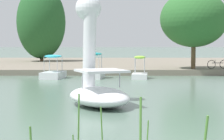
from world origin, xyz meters
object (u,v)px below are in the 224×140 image
Objects in this scene: swan_boat at (96,73)px; pedal_boat_teal at (95,71)px; pedal_boat_lime at (140,72)px; pedal_boat_cyan at (53,71)px; bicycle_parked at (218,64)px; tree_willow_near_path at (41,22)px; tree_sapling_by_fence at (194,19)px.

pedal_boat_teal is at bearing 93.03° from swan_boat.
pedal_boat_cyan reaches higher than pedal_boat_lime.
swan_boat is 2.21× the size of pedal_boat_lime.
bicycle_parked is (8.21, 14.90, -0.41)m from swan_boat.
bicycle_parked is at bearing 21.51° from pedal_boat_teal.
tree_willow_near_path is (-6.44, 16.78, 4.05)m from pedal_boat_teal.
pedal_boat_teal is at bearing -69.01° from tree_willow_near_path.
swan_boat is at bearing -75.98° from tree_willow_near_path.
bicycle_parked is (1.74, -0.18, -3.29)m from tree_sapling_by_fence.
pedal_boat_teal is 2.66m from pedal_boat_cyan.
tree_sapling_by_fence is (9.73, 3.76, 3.55)m from pedal_boat_cyan.
pedal_boat_lime is (2.30, 11.15, -0.75)m from swan_boat.
swan_boat is 2.54× the size of bicycle_parked.
pedal_boat_lime is 2.92m from pedal_boat_teal.
swan_boat is at bearing -118.85° from bicycle_parked.
tree_sapling_by_fence reaches higher than bicycle_parked.
tree_sapling_by_fence is at bearing 21.15° from pedal_boat_cyan.
pedal_boat_teal is 0.35× the size of tree_sapling_by_fence.
pedal_boat_teal is at bearing 2.23° from pedal_boat_cyan.
bicycle_parked is (5.92, 3.76, 0.34)m from pedal_boat_lime.
tree_sapling_by_fence is at bearing 27.35° from pedal_boat_teal.
swan_boat is 11.80m from pedal_boat_cyan.
tree_willow_near_path is 5.05× the size of bicycle_parked.
tree_willow_near_path is (-13.51, 13.12, 0.52)m from tree_sapling_by_fence.
tree_sapling_by_fence is 18.84m from tree_willow_near_path.
swan_boat is at bearing -101.64° from pedal_boat_lime.
swan_boat is 16.67m from tree_sapling_by_fence.
bicycle_parked is at bearing -6.04° from tree_sapling_by_fence.
tree_willow_near_path reaches higher than bicycle_parked.
bicycle_parked is (8.82, 3.48, 0.24)m from pedal_boat_teal.
pedal_boat_lime is at bearing -5.58° from pedal_boat_teal.
pedal_boat_cyan is 0.29× the size of tree_willow_near_path.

